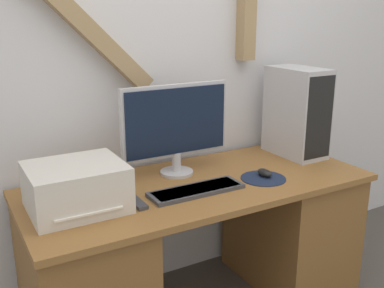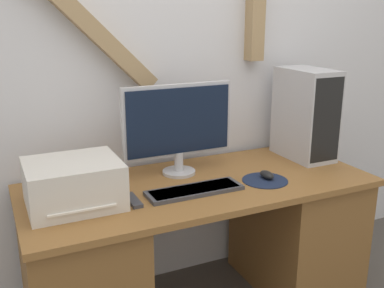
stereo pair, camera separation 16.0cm
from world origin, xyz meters
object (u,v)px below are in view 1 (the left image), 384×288
(computer_tower, at_px, (297,112))
(remote_control, at_px, (137,202))
(monitor, at_px, (176,124))
(mouse, at_px, (265,173))
(printer, at_px, (76,187))
(keyboard, at_px, (196,190))

(computer_tower, relative_size, remote_control, 3.18)
(monitor, bearing_deg, mouse, -35.95)
(monitor, xyz_separation_m, mouse, (0.35, -0.26, -0.23))
(mouse, xyz_separation_m, printer, (-0.90, 0.09, 0.07))
(computer_tower, distance_m, printer, 1.30)
(keyboard, relative_size, mouse, 4.80)
(mouse, bearing_deg, remote_control, 179.00)
(monitor, relative_size, keyboard, 1.28)
(computer_tower, bearing_deg, printer, -174.54)
(remote_control, bearing_deg, mouse, -1.00)
(monitor, distance_m, computer_tower, 0.74)
(keyboard, distance_m, mouse, 0.39)
(printer, bearing_deg, monitor, 17.19)
(printer, bearing_deg, computer_tower, 5.46)
(monitor, height_order, remote_control, monitor)
(keyboard, relative_size, remote_control, 2.86)
(monitor, distance_m, remote_control, 0.47)
(remote_control, bearing_deg, monitor, 37.57)
(remote_control, bearing_deg, keyboard, -2.87)
(mouse, xyz_separation_m, remote_control, (-0.67, 0.01, -0.01))
(monitor, distance_m, mouse, 0.50)
(computer_tower, distance_m, remote_control, 1.10)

